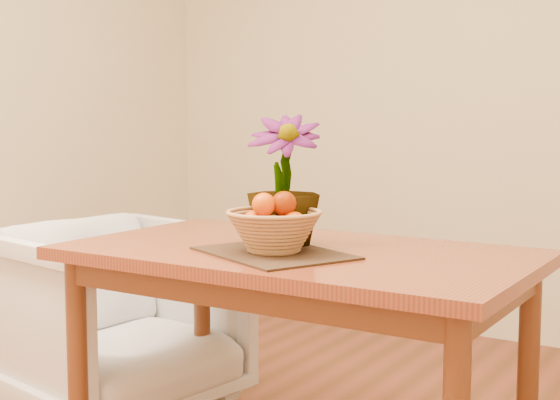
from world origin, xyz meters
The scene contains 7 objects.
wall_back centered at (0.00, 2.25, 1.35)m, with size 4.00×0.02×2.70m, color beige.
table centered at (0.00, 0.30, 0.66)m, with size 1.40×0.80×0.75m.
placemat centered at (-0.01, 0.18, 0.75)m, with size 0.44×0.33×0.01m, color #311E11.
wicker_basket centered at (-0.01, 0.18, 0.81)m, with size 0.28×0.28×0.11m.
orange_pile centered at (0.00, 0.18, 0.86)m, with size 0.18×0.18×0.13m.
potted_plant centered at (-0.06, 0.31, 0.95)m, with size 0.23×0.23×0.41m, color #1A4C15.
armchair centered at (-0.91, 0.45, 0.41)m, with size 0.79×0.74×0.82m, color #806A58.
Camera 1 is at (1.20, -1.71, 1.14)m, focal length 50.00 mm.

